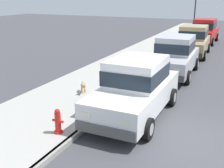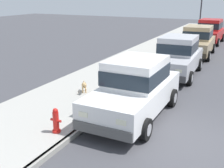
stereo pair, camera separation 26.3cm
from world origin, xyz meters
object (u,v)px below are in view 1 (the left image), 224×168
Objects in this scene: fire_hydrant at (58,122)px; street_lamp at (195,5)px; car_silver_sedan at (175,55)px; car_tan_sedan at (193,40)px; car_white_sedan at (136,87)px; car_red_sedan at (204,31)px; dog_tan at (83,86)px.

street_lamp is at bearing 89.74° from fire_hydrant.
car_silver_sedan is 1.00× the size of car_tan_sedan.
car_red_sedan is (0.03, 16.36, 0.00)m from car_white_sedan.
dog_tan is at bearing -104.51° from car_tan_sedan.
fire_hydrant is at bearing -100.40° from car_silver_sedan.
car_silver_sedan is 1.00× the size of car_red_sedan.
car_tan_sedan is at bearing 89.72° from car_white_sedan.
car_white_sedan is 0.99× the size of car_silver_sedan.
car_silver_sedan is (0.03, 5.55, 0.00)m from car_white_sedan.
dog_tan is (-2.56, -9.87, -0.55)m from car_tan_sedan.
car_white_sedan is at bearing -90.28° from car_tan_sedan.
car_red_sedan is at bearing -66.21° from street_lamp.
car_red_sedan is at bearing 89.89° from car_white_sedan.
car_tan_sedan is at bearing 75.49° from dog_tan.
car_silver_sedan and car_red_sedan have the same top height.
street_lamp reaches higher than car_red_sedan.
car_white_sedan is at bearing -86.09° from street_lamp.
dog_tan is at bearing -118.42° from car_silver_sedan.
dog_tan is (-2.50, 0.88, -0.55)m from car_white_sedan.
car_white_sedan reaches higher than fire_hydrant.
fire_hydrant is (-1.43, -2.37, -0.51)m from car_white_sedan.
street_lamp is (0.10, 21.82, 2.43)m from fire_hydrant.
car_silver_sedan is 1.05× the size of street_lamp.
street_lamp is at bearing 93.91° from car_white_sedan.
car_silver_sedan is 7.01× the size of dog_tan.
car_red_sedan is 15.70m from dog_tan.
car_tan_sedan is at bearing -80.97° from street_lamp.
car_tan_sedan is 1.00× the size of car_red_sedan.
car_white_sedan is 2.71m from dog_tan.
car_red_sedan is at bearing 80.71° from dog_tan.
car_white_sedan is at bearing 58.93° from fire_hydrant.
car_silver_sedan is at bearing -90.31° from car_tan_sedan.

